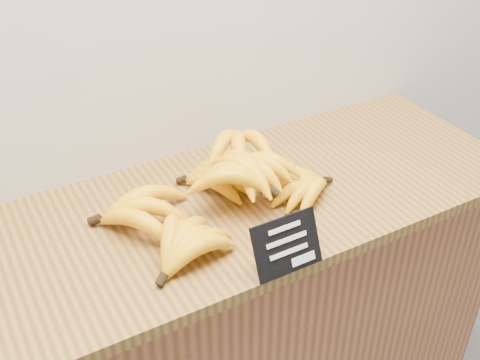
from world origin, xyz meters
TOP-DOWN VIEW (x-y plane):
  - counter at (-0.06, 2.75)m, footprint 1.39×0.50m
  - counter_top at (-0.06, 2.75)m, footprint 1.44×0.54m
  - chalkboard_sign at (-0.07, 2.50)m, footprint 0.15×0.05m
  - banana_pile at (-0.09, 2.74)m, footprint 0.54×0.36m

SIDE VIEW (x-z plane):
  - counter at x=-0.06m, z-range 0.00..0.90m
  - counter_top at x=-0.06m, z-range 0.90..0.93m
  - banana_pile at x=-0.09m, z-range 0.92..1.05m
  - chalkboard_sign at x=-0.07m, z-range 0.93..1.04m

